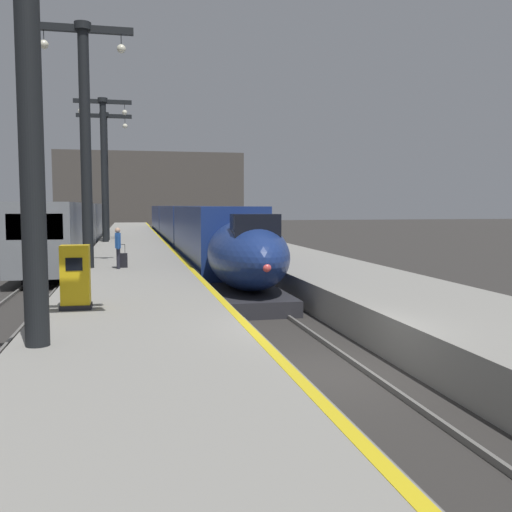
{
  "coord_description": "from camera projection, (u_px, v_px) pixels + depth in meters",
  "views": [
    {
      "loc": [
        -4.2,
        -11.62,
        3.63
      ],
      "look_at": [
        0.29,
        8.88,
        1.8
      ],
      "focal_mm": 40.52,
      "sensor_mm": 36.0,
      "label": 1
    }
  ],
  "objects": [
    {
      "name": "platform_right",
      "position": [
        260.0,
        254.0,
        37.42
      ],
      "size": [
        4.8,
        110.0,
        1.05
      ],
      "primitive_type": "cube",
      "color": "gray",
      "rests_on": "ground"
    },
    {
      "name": "highspeed_train_main",
      "position": [
        185.0,
        227.0,
        44.92
      ],
      "size": [
        2.92,
        56.53,
        3.6
      ],
      "color": "navy",
      "rests_on": "ground"
    },
    {
      "name": "regional_train_adjacent",
      "position": [
        75.0,
        226.0,
        41.9
      ],
      "size": [
        2.85,
        36.6,
        3.8
      ],
      "color": "gray",
      "rests_on": "ground"
    },
    {
      "name": "rolling_suitcase",
      "position": [
        123.0,
        260.0,
        24.12
      ],
      "size": [
        0.4,
        0.22,
        0.98
      ],
      "color": "black",
      "rests_on": "platform_left"
    },
    {
      "name": "station_column_far",
      "position": [
        104.0,
        157.0,
        40.88
      ],
      "size": [
        4.0,
        0.68,
        10.13
      ],
      "color": "black",
      "rests_on": "platform_left"
    },
    {
      "name": "platform_left_safety_stripe",
      "position": [
        170.0,
        247.0,
        36.13
      ],
      "size": [
        0.2,
        107.8,
        0.01
      ],
      "primitive_type": "cube",
      "color": "yellow",
      "rests_on": "platform_left"
    },
    {
      "name": "rail_main_left",
      "position": [
        182.0,
        259.0,
        39.11
      ],
      "size": [
        0.08,
        110.0,
        0.12
      ],
      "primitive_type": "cube",
      "color": "slate",
      "rests_on": "ground"
    },
    {
      "name": "ground_plane",
      "position": [
        330.0,
        374.0,
        12.52
      ],
      "size": [
        260.0,
        260.0,
        0.0
      ],
      "primitive_type": "plane",
      "color": "#33302D"
    },
    {
      "name": "station_column_mid",
      "position": [
        85.0,
        124.0,
        23.52
      ],
      "size": [
        4.0,
        0.68,
        9.92
      ],
      "color": "black",
      "rests_on": "platform_left"
    },
    {
      "name": "ticket_machine_yellow",
      "position": [
        76.0,
        279.0,
        14.44
      ],
      "size": [
        0.76,
        0.62,
        1.6
      ],
      "color": "yellow",
      "rests_on": "platform_left"
    },
    {
      "name": "rail_main_right",
      "position": [
        204.0,
        258.0,
        39.43
      ],
      "size": [
        0.08,
        110.0,
        0.12
      ],
      "primitive_type": "cube",
      "color": "slate",
      "rests_on": "ground"
    },
    {
      "name": "station_column_near",
      "position": [
        31.0,
        37.0,
        10.2
      ],
      "size": [
        4.0,
        0.68,
        9.05
      ],
      "color": "black",
      "rests_on": "platform_left"
    },
    {
      "name": "passenger_near_edge",
      "position": [
        118.0,
        245.0,
        23.62
      ],
      "size": [
        0.24,
        0.57,
        1.69
      ],
      "color": "#23232D",
      "rests_on": "platform_left"
    },
    {
      "name": "rail_secondary_left",
      "position": [
        57.0,
        261.0,
        37.39
      ],
      "size": [
        0.08,
        110.0,
        0.12
      ],
      "primitive_type": "cube",
      "color": "slate",
      "rests_on": "ground"
    },
    {
      "name": "station_column_distant",
      "position": [
        105.0,
        164.0,
        42.92
      ],
      "size": [
        4.0,
        0.68,
        9.45
      ],
      "color": "black",
      "rests_on": "platform_left"
    },
    {
      "name": "platform_left",
      "position": [
        133.0,
        256.0,
        35.69
      ],
      "size": [
        4.8,
        110.0,
        1.05
      ],
      "primitive_type": "cube",
      "color": "gray",
      "rests_on": "ground"
    },
    {
      "name": "rail_secondary_right",
      "position": [
        81.0,
        260.0,
        37.71
      ],
      "size": [
        0.08,
        110.0,
        0.12
      ],
      "primitive_type": "cube",
      "color": "slate",
      "rests_on": "ground"
    },
    {
      "name": "terminus_back_wall",
      "position": [
        151.0,
        188.0,
        111.17
      ],
      "size": [
        36.0,
        2.0,
        14.0
      ],
      "primitive_type": "cube",
      "color": "#4C4742",
      "rests_on": "ground"
    }
  ]
}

